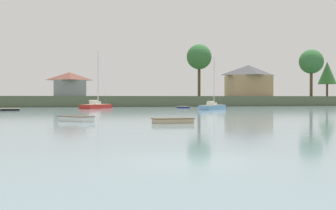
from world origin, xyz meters
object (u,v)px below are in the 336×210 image
(dinghy_navy, at_px, (183,107))
(mooring_buoy_white, at_px, (199,108))
(dinghy_sand, at_px, (173,121))
(dinghy_white, at_px, (76,120))
(dinghy_black, at_px, (10,110))
(sailboat_skyblue, at_px, (213,108))
(sailboat_red, at_px, (96,107))

(dinghy_navy, distance_m, mooring_buoy_white, 3.59)
(mooring_buoy_white, bearing_deg, dinghy_sand, -110.37)
(dinghy_white, xyz_separation_m, mooring_buoy_white, (22.16, 37.67, -0.07))
(mooring_buoy_white, bearing_deg, dinghy_black, -167.39)
(dinghy_white, height_order, sailboat_skyblue, sailboat_skyblue)
(dinghy_sand, height_order, sailboat_skyblue, sailboat_skyblue)
(dinghy_black, distance_m, mooring_buoy_white, 30.57)
(dinghy_navy, relative_size, mooring_buoy_white, 6.15)
(dinghy_navy, bearing_deg, dinghy_white, -116.41)
(dinghy_sand, relative_size, sailboat_skyblue, 0.34)
(dinghy_sand, xyz_separation_m, dinghy_navy, (13.56, 44.77, -0.01))
(dinghy_white, relative_size, sailboat_red, 0.31)
(dinghy_white, relative_size, mooring_buoy_white, 6.79)
(sailboat_skyblue, distance_m, mooring_buoy_white, 8.32)
(dinghy_sand, distance_m, dinghy_black, 37.89)
(sailboat_red, height_order, mooring_buoy_white, sailboat_red)
(dinghy_navy, distance_m, sailboat_skyblue, 11.41)
(dinghy_black, distance_m, sailboat_red, 16.40)
(dinghy_black, height_order, sailboat_skyblue, sailboat_skyblue)
(sailboat_skyblue, relative_size, sailboat_red, 0.85)
(dinghy_black, xyz_separation_m, mooring_buoy_white, (29.83, 6.67, -0.05))
(dinghy_black, relative_size, dinghy_navy, 0.91)
(dinghy_sand, relative_size, dinghy_navy, 1.03)
(dinghy_white, xyz_separation_m, dinghy_sand, (6.65, -4.07, -0.02))
(dinghy_black, bearing_deg, dinghy_white, -76.09)
(dinghy_black, xyz_separation_m, sailboat_skyblue, (29.28, -1.63, 0.08))
(dinghy_navy, relative_size, sailboat_skyblue, 0.33)
(dinghy_sand, height_order, dinghy_black, dinghy_sand)
(dinghy_sand, bearing_deg, sailboat_red, 91.92)
(dinghy_white, height_order, mooring_buoy_white, dinghy_white)
(dinghy_black, bearing_deg, mooring_buoy_white, 12.61)
(sailboat_skyblue, distance_m, sailboat_red, 20.30)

